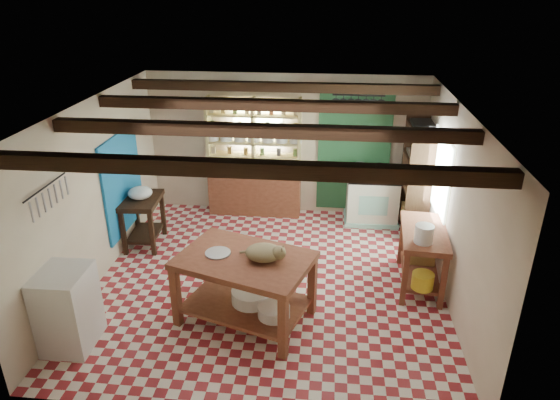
# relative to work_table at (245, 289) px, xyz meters

# --- Properties ---
(floor) EXTENTS (5.00, 5.00, 0.02)m
(floor) POSITION_rel_work_table_xyz_m (0.19, 0.91, -0.47)
(floor) COLOR maroon
(floor) RESTS_ON ground
(ceiling) EXTENTS (5.00, 5.00, 0.02)m
(ceiling) POSITION_rel_work_table_xyz_m (0.19, 0.91, 2.14)
(ceiling) COLOR #3F3F44
(ceiling) RESTS_ON wall_back
(wall_back) EXTENTS (5.00, 0.04, 2.60)m
(wall_back) POSITION_rel_work_table_xyz_m (0.19, 3.41, 0.84)
(wall_back) COLOR beige
(wall_back) RESTS_ON floor
(wall_front) EXTENTS (5.00, 0.04, 2.60)m
(wall_front) POSITION_rel_work_table_xyz_m (0.19, -1.59, 0.84)
(wall_front) COLOR beige
(wall_front) RESTS_ON floor
(wall_left) EXTENTS (0.04, 5.00, 2.60)m
(wall_left) POSITION_rel_work_table_xyz_m (-2.31, 0.91, 0.84)
(wall_left) COLOR beige
(wall_left) RESTS_ON floor
(wall_right) EXTENTS (0.04, 5.00, 2.60)m
(wall_right) POSITION_rel_work_table_xyz_m (2.69, 0.91, 0.84)
(wall_right) COLOR beige
(wall_right) RESTS_ON floor
(ceiling_beams) EXTENTS (5.00, 3.80, 0.15)m
(ceiling_beams) POSITION_rel_work_table_xyz_m (0.19, 0.91, 2.02)
(ceiling_beams) COLOR black
(ceiling_beams) RESTS_ON ceiling
(blue_wall_patch) EXTENTS (0.04, 1.40, 1.60)m
(blue_wall_patch) POSITION_rel_work_table_xyz_m (-2.28, 1.81, 0.64)
(blue_wall_patch) COLOR #176FB3
(blue_wall_patch) RESTS_ON wall_left
(green_wall_patch) EXTENTS (1.30, 0.04, 2.30)m
(green_wall_patch) POSITION_rel_work_table_xyz_m (1.44, 3.38, 0.79)
(green_wall_patch) COLOR #1F4F2D
(green_wall_patch) RESTS_ON wall_back
(window_back) EXTENTS (0.90, 0.02, 0.80)m
(window_back) POSITION_rel_work_table_xyz_m (-0.31, 3.39, 1.24)
(window_back) COLOR silver
(window_back) RESTS_ON wall_back
(window_right) EXTENTS (0.02, 1.30, 1.20)m
(window_right) POSITION_rel_work_table_xyz_m (2.67, 1.91, 0.94)
(window_right) COLOR silver
(window_right) RESTS_ON wall_right
(utensil_rail) EXTENTS (0.06, 0.90, 0.28)m
(utensil_rail) POSITION_rel_work_table_xyz_m (-2.25, -0.29, 1.32)
(utensil_rail) COLOR black
(utensil_rail) RESTS_ON wall_left
(pot_rack) EXTENTS (0.86, 0.12, 0.36)m
(pot_rack) POSITION_rel_work_table_xyz_m (1.44, 2.96, 1.72)
(pot_rack) COLOR black
(pot_rack) RESTS_ON ceiling
(shelving_unit) EXTENTS (1.70, 0.34, 2.20)m
(shelving_unit) POSITION_rel_work_table_xyz_m (-0.36, 3.22, 0.64)
(shelving_unit) COLOR tan
(shelving_unit) RESTS_ON floor
(tall_rack) EXTENTS (0.40, 0.86, 2.00)m
(tall_rack) POSITION_rel_work_table_xyz_m (2.47, 2.71, 0.54)
(tall_rack) COLOR black
(tall_rack) RESTS_ON floor
(work_table) EXTENTS (1.88, 1.54, 0.92)m
(work_table) POSITION_rel_work_table_xyz_m (0.00, 0.00, 0.00)
(work_table) COLOR brown
(work_table) RESTS_ON floor
(stove) EXTENTS (0.93, 0.63, 0.90)m
(stove) POSITION_rel_work_table_xyz_m (1.80, 3.06, -0.01)
(stove) COLOR silver
(stove) RESTS_ON floor
(prep_table) EXTENTS (0.63, 0.87, 0.84)m
(prep_table) POSITION_rel_work_table_xyz_m (-2.01, 1.81, -0.04)
(prep_table) COLOR black
(prep_table) RESTS_ON floor
(white_cabinet) EXTENTS (0.57, 0.68, 1.00)m
(white_cabinet) POSITION_rel_work_table_xyz_m (-2.03, -0.69, 0.04)
(white_cabinet) COLOR silver
(white_cabinet) RESTS_ON floor
(right_counter) EXTENTS (0.71, 1.27, 0.88)m
(right_counter) POSITION_rel_work_table_xyz_m (2.37, 1.05, -0.02)
(right_counter) COLOR brown
(right_counter) RESTS_ON floor
(cat) EXTENTS (0.51, 0.41, 0.21)m
(cat) POSITION_rel_work_table_xyz_m (0.25, -0.03, 0.56)
(cat) COLOR #978557
(cat) RESTS_ON work_table
(steel_tray) EXTENTS (0.41, 0.41, 0.02)m
(steel_tray) POSITION_rel_work_table_xyz_m (-0.35, 0.06, 0.47)
(steel_tray) COLOR #9E9EA5
(steel_tray) RESTS_ON work_table
(basin_large) EXTENTS (0.64, 0.64, 0.17)m
(basin_large) POSITION_rel_work_table_xyz_m (0.06, 0.03, -0.13)
(basin_large) COLOR silver
(basin_large) RESTS_ON work_table
(basin_small) EXTENTS (0.51, 0.51, 0.14)m
(basin_small) POSITION_rel_work_table_xyz_m (0.40, -0.24, -0.15)
(basin_small) COLOR silver
(basin_small) RESTS_ON work_table
(kettle_left) EXTENTS (0.20, 0.20, 0.23)m
(kettle_left) POSITION_rel_work_table_xyz_m (1.55, 3.05, 0.55)
(kettle_left) COLOR #9E9EA5
(kettle_left) RESTS_ON stove
(kettle_right) EXTENTS (0.18, 0.18, 0.22)m
(kettle_right) POSITION_rel_work_table_xyz_m (1.90, 3.06, 0.55)
(kettle_right) COLOR black
(kettle_right) RESTS_ON stove
(enamel_bowl) EXTENTS (0.42, 0.42, 0.20)m
(enamel_bowl) POSITION_rel_work_table_xyz_m (-2.01, 1.81, 0.47)
(enamel_bowl) COLOR silver
(enamel_bowl) RESTS_ON prep_table
(white_bucket) EXTENTS (0.27, 0.27, 0.25)m
(white_bucket) POSITION_rel_work_table_xyz_m (2.29, 0.71, 0.54)
(white_bucket) COLOR silver
(white_bucket) RESTS_ON right_counter
(wicker_basket) EXTENTS (0.46, 0.38, 0.30)m
(wicker_basket) POSITION_rel_work_table_xyz_m (2.40, 1.35, -0.07)
(wicker_basket) COLOR olive
(wicker_basket) RESTS_ON right_counter
(yellow_tub) EXTENTS (0.32, 0.32, 0.22)m
(yellow_tub) POSITION_rel_work_table_xyz_m (2.34, 0.60, -0.12)
(yellow_tub) COLOR gold
(yellow_tub) RESTS_ON right_counter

